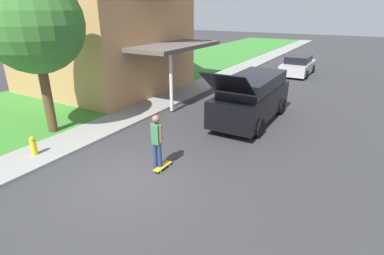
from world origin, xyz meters
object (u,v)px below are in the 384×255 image
at_px(suv_parked, 252,97).
at_px(skateboarder, 157,140).
at_px(car_down_street, 298,66).
at_px(fire_hydrant, 33,146).
at_px(lawn_tree_near, 34,25).
at_px(skateboard, 163,166).

xyz_separation_m(suv_parked, skateboarder, (-0.98, -5.64, -0.09)).
xyz_separation_m(car_down_street, fire_hydrant, (-4.59, -18.58, -0.26)).
distance_m(lawn_tree_near, skateboard, 6.86).
distance_m(car_down_street, skateboard, 17.07).
bearing_deg(skateboard, car_down_street, 88.68).
relative_size(lawn_tree_near, suv_parked, 1.00).
height_order(suv_parked, car_down_street, suv_parked).
height_order(lawn_tree_near, skateboarder, lawn_tree_near).
height_order(lawn_tree_near, fire_hydrant, lawn_tree_near).
height_order(lawn_tree_near, suv_parked, lawn_tree_near).
height_order(skateboarder, skateboard, skateboarder).
xyz_separation_m(lawn_tree_near, skateboarder, (5.38, -0.22, -3.16)).
height_order(lawn_tree_near, car_down_street, lawn_tree_near).
xyz_separation_m(suv_parked, fire_hydrant, (-5.03, -7.10, -0.67)).
bearing_deg(fire_hydrant, suv_parked, 54.67).
distance_m(skateboard, fire_hydrant, 4.48).
bearing_deg(skateboard, lawn_tree_near, 178.31).
height_order(suv_parked, skateboarder, suv_parked).
height_order(car_down_street, fire_hydrant, car_down_street).
bearing_deg(skateboard, fire_hydrant, -160.05).
distance_m(car_down_street, skateboarder, 17.12).
xyz_separation_m(suv_parked, skateboard, (-0.84, -5.58, -1.00)).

